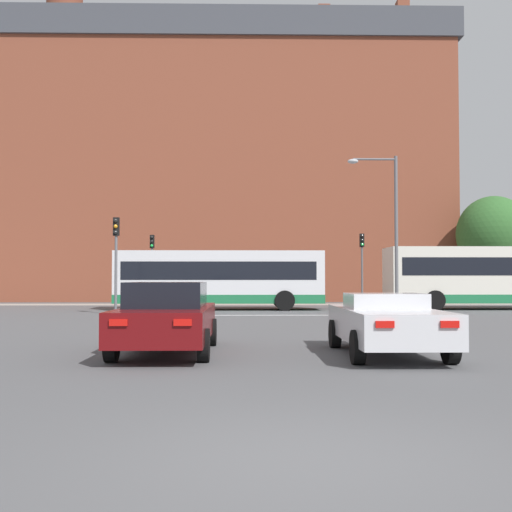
{
  "coord_description": "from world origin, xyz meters",
  "views": [
    {
      "loc": [
        -0.59,
        -5.61,
        1.58
      ],
      "look_at": [
        -0.02,
        24.49,
        2.65
      ],
      "focal_mm": 45.0,
      "sensor_mm": 36.0,
      "label": 1
    }
  ],
  "objects_px": {
    "bus_crossing_trailing": "(492,276)",
    "traffic_light_far_left": "(152,258)",
    "car_roadster_right": "(386,322)",
    "pedestrian_waiting": "(168,289)",
    "traffic_light_near_left": "(116,249)",
    "traffic_light_far_right": "(362,257)",
    "bus_crossing_lead": "(220,278)",
    "car_saloon_left": "(167,317)",
    "street_lamp_junction": "(388,216)"
  },
  "relations": [
    {
      "from": "car_roadster_right",
      "to": "street_lamp_junction",
      "type": "height_order",
      "value": "street_lamp_junction"
    },
    {
      "from": "traffic_light_far_right",
      "to": "traffic_light_far_left",
      "type": "bearing_deg",
      "value": 178.3
    },
    {
      "from": "car_saloon_left",
      "to": "pedestrian_waiting",
      "type": "height_order",
      "value": "pedestrian_waiting"
    },
    {
      "from": "car_roadster_right",
      "to": "street_lamp_junction",
      "type": "distance_m",
      "value": 17.18
    },
    {
      "from": "car_saloon_left",
      "to": "traffic_light_far_right",
      "type": "height_order",
      "value": "traffic_light_far_right"
    },
    {
      "from": "traffic_light_far_right",
      "to": "street_lamp_junction",
      "type": "bearing_deg",
      "value": -92.65
    },
    {
      "from": "car_saloon_left",
      "to": "bus_crossing_trailing",
      "type": "height_order",
      "value": "bus_crossing_trailing"
    },
    {
      "from": "bus_crossing_trailing",
      "to": "street_lamp_junction",
      "type": "relative_size",
      "value": 1.5
    },
    {
      "from": "bus_crossing_lead",
      "to": "bus_crossing_trailing",
      "type": "xyz_separation_m",
      "value": [
        14.11,
        0.2,
        0.12
      ]
    },
    {
      "from": "pedestrian_waiting",
      "to": "bus_crossing_trailing",
      "type": "bearing_deg",
      "value": -15.32
    },
    {
      "from": "car_saloon_left",
      "to": "car_roadster_right",
      "type": "bearing_deg",
      "value": -5.22
    },
    {
      "from": "traffic_light_far_right",
      "to": "pedestrian_waiting",
      "type": "height_order",
      "value": "traffic_light_far_right"
    },
    {
      "from": "car_saloon_left",
      "to": "traffic_light_far_left",
      "type": "height_order",
      "value": "traffic_light_far_left"
    },
    {
      "from": "car_roadster_right",
      "to": "traffic_light_far_left",
      "type": "xyz_separation_m",
      "value": [
        -8.48,
        25.37,
        2.16
      ]
    },
    {
      "from": "traffic_light_far_left",
      "to": "car_saloon_left",
      "type": "bearing_deg",
      "value": -81.12
    },
    {
      "from": "car_roadster_right",
      "to": "bus_crossing_lead",
      "type": "distance_m",
      "value": 19.94
    },
    {
      "from": "traffic_light_near_left",
      "to": "bus_crossing_lead",
      "type": "bearing_deg",
      "value": 46.43
    },
    {
      "from": "traffic_light_far_right",
      "to": "car_saloon_left",
      "type": "bearing_deg",
      "value": -109.55
    },
    {
      "from": "traffic_light_far_right",
      "to": "traffic_light_far_left",
      "type": "height_order",
      "value": "traffic_light_far_right"
    },
    {
      "from": "car_roadster_right",
      "to": "traffic_light_far_right",
      "type": "xyz_separation_m",
      "value": [
        4.14,
        24.99,
        2.2
      ]
    },
    {
      "from": "bus_crossing_trailing",
      "to": "traffic_light_far_left",
      "type": "height_order",
      "value": "traffic_light_far_left"
    },
    {
      "from": "bus_crossing_trailing",
      "to": "traffic_light_far_right",
      "type": "distance_m",
      "value": 7.95
    },
    {
      "from": "traffic_light_near_left",
      "to": "pedestrian_waiting",
      "type": "xyz_separation_m",
      "value": [
        1.02,
        10.66,
        -1.93
      ]
    },
    {
      "from": "car_roadster_right",
      "to": "traffic_light_near_left",
      "type": "relative_size",
      "value": 1.1
    },
    {
      "from": "bus_crossing_trailing",
      "to": "pedestrian_waiting",
      "type": "distance_m",
      "value": 18.44
    },
    {
      "from": "traffic_light_far_left",
      "to": "pedestrian_waiting",
      "type": "relative_size",
      "value": 2.63
    },
    {
      "from": "traffic_light_far_left",
      "to": "pedestrian_waiting",
      "type": "distance_m",
      "value": 2.13
    },
    {
      "from": "car_saloon_left",
      "to": "traffic_light_near_left",
      "type": "relative_size",
      "value": 1.14
    },
    {
      "from": "traffic_light_far_left",
      "to": "street_lamp_junction",
      "type": "distance_m",
      "value": 15.29
    },
    {
      "from": "bus_crossing_trailing",
      "to": "traffic_light_far_right",
      "type": "relative_size",
      "value": 2.55
    },
    {
      "from": "traffic_light_far_right",
      "to": "street_lamp_junction",
      "type": "xyz_separation_m",
      "value": [
        -0.4,
        -8.66,
        1.6
      ]
    },
    {
      "from": "traffic_light_far_right",
      "to": "traffic_light_near_left",
      "type": "bearing_deg",
      "value": -141.45
    },
    {
      "from": "car_roadster_right",
      "to": "traffic_light_far_right",
      "type": "distance_m",
      "value": 25.43
    },
    {
      "from": "pedestrian_waiting",
      "to": "car_saloon_left",
      "type": "bearing_deg",
      "value": -80.07
    },
    {
      "from": "car_roadster_right",
      "to": "bus_crossing_trailing",
      "type": "xyz_separation_m",
      "value": [
        9.93,
        19.67,
        1.04
      ]
    },
    {
      "from": "bus_crossing_lead",
      "to": "bus_crossing_trailing",
      "type": "distance_m",
      "value": 14.11
    },
    {
      "from": "bus_crossing_lead",
      "to": "street_lamp_junction",
      "type": "bearing_deg",
      "value": 68.34
    },
    {
      "from": "street_lamp_junction",
      "to": "traffic_light_far_left",
      "type": "bearing_deg",
      "value": 143.51
    },
    {
      "from": "car_roadster_right",
      "to": "pedestrian_waiting",
      "type": "distance_m",
      "value": 26.62
    },
    {
      "from": "street_lamp_junction",
      "to": "pedestrian_waiting",
      "type": "bearing_deg",
      "value": 140.78
    },
    {
      "from": "car_roadster_right",
      "to": "traffic_light_far_right",
      "type": "height_order",
      "value": "traffic_light_far_right"
    },
    {
      "from": "traffic_light_near_left",
      "to": "traffic_light_far_right",
      "type": "bearing_deg",
      "value": 38.55
    },
    {
      "from": "car_saloon_left",
      "to": "bus_crossing_lead",
      "type": "distance_m",
      "value": 19.07
    },
    {
      "from": "pedestrian_waiting",
      "to": "street_lamp_junction",
      "type": "bearing_deg",
      "value": -36.0
    },
    {
      "from": "bus_crossing_trailing",
      "to": "traffic_light_far_left",
      "type": "xyz_separation_m",
      "value": [
        -18.41,
        5.69,
        1.12
      ]
    },
    {
      "from": "traffic_light_far_right",
      "to": "traffic_light_near_left",
      "type": "xyz_separation_m",
      "value": [
        -12.7,
        -10.12,
        -0.01
      ]
    },
    {
      "from": "car_saloon_left",
      "to": "bus_crossing_lead",
      "type": "height_order",
      "value": "bus_crossing_lead"
    },
    {
      "from": "bus_crossing_lead",
      "to": "traffic_light_far_right",
      "type": "distance_m",
      "value": 10.07
    },
    {
      "from": "bus_crossing_lead",
      "to": "traffic_light_far_left",
      "type": "bearing_deg",
      "value": -143.88
    },
    {
      "from": "traffic_light_near_left",
      "to": "pedestrian_waiting",
      "type": "relative_size",
      "value": 2.66
    }
  ]
}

